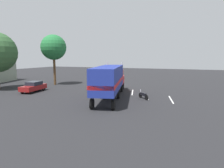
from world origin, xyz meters
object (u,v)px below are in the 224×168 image
Objects in this scene: semi_truck at (110,79)px; motorcycle at (143,95)px; parked_car at (34,87)px; tree_center at (54,48)px; person_bystander at (91,87)px.

motorcycle is (1.13, -4.09, -2.04)m from semi_truck.
semi_truck is 3.12× the size of parked_car.
semi_truck is at bearing 105.51° from motorcycle.
motorcycle is 20.57m from tree_center.
person_bystander is at bearing 63.08° from semi_truck.
parked_car is at bearing -166.41° from tree_center.
semi_truck reaches higher than motorcycle.
semi_truck is 16.77m from tree_center.
person_bystander is 0.36× the size of parked_car.
tree_center is (7.28, 14.41, 4.53)m from semi_truck.
person_bystander is (1.88, 3.71, -1.63)m from semi_truck.
tree_center is (5.40, 10.70, 6.16)m from person_bystander.
semi_truck is 4.71m from motorcycle.
parked_car is at bearing 90.23° from semi_truck.
parked_car is (-1.94, 8.92, -0.09)m from person_bystander.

